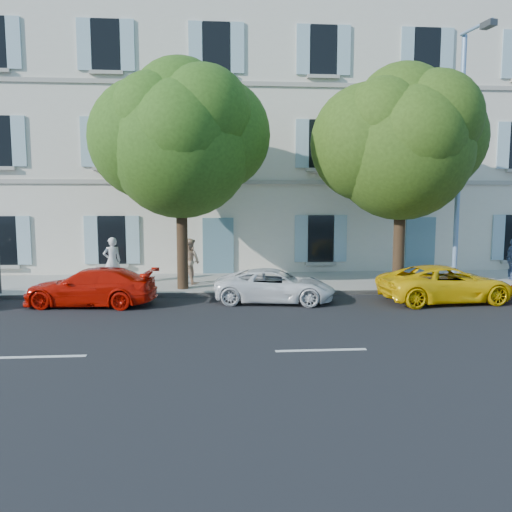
{
  "coord_description": "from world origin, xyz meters",
  "views": [
    {
      "loc": [
        -2.23,
        -14.41,
        3.27
      ],
      "look_at": [
        -0.95,
        2.0,
        1.4
      ],
      "focal_mm": 35.0,
      "sensor_mm": 36.0,
      "label": 1
    }
  ],
  "objects": [
    {
      "name": "ground",
      "position": [
        0.0,
        0.0,
        0.0
      ],
      "size": [
        90.0,
        90.0,
        0.0
      ],
      "primitive_type": "plane",
      "color": "black"
    },
    {
      "name": "sidewalk",
      "position": [
        0.0,
        4.45,
        0.07
      ],
      "size": [
        36.0,
        4.5,
        0.15
      ],
      "primitive_type": "cube",
      "color": "#A09E96",
      "rests_on": "ground"
    },
    {
      "name": "kerb",
      "position": [
        0.0,
        2.28,
        0.08
      ],
      "size": [
        36.0,
        0.16,
        0.16
      ],
      "primitive_type": "cube",
      "color": "#9E998E",
      "rests_on": "ground"
    },
    {
      "name": "building",
      "position": [
        0.0,
        10.2,
        6.0
      ],
      "size": [
        28.0,
        7.0,
        12.0
      ],
      "primitive_type": "cube",
      "color": "beige",
      "rests_on": "ground"
    },
    {
      "name": "car_red_coupe",
      "position": [
        -6.15,
        1.15,
        0.58
      ],
      "size": [
        4.18,
        2.09,
        1.16
      ],
      "primitive_type": "imported",
      "rotation": [
        0.0,
        0.0,
        4.59
      ],
      "color": "red",
      "rests_on": "ground"
    },
    {
      "name": "car_white_coupe",
      "position": [
        -0.41,
        1.22,
        0.53
      ],
      "size": [
        4.04,
        2.34,
        1.06
      ],
      "primitive_type": "imported",
      "rotation": [
        0.0,
        0.0,
        1.41
      ],
      "color": "white",
      "rests_on": "ground"
    },
    {
      "name": "car_yellow_supercar",
      "position": [
        5.05,
        0.81,
        0.59
      ],
      "size": [
        4.38,
        2.32,
        1.18
      ],
      "primitive_type": "imported",
      "rotation": [
        0.0,
        0.0,
        1.66
      ],
      "color": "yellow",
      "rests_on": "ground"
    },
    {
      "name": "tree_left",
      "position": [
        -3.46,
        3.06,
        5.07
      ],
      "size": [
        4.93,
        4.93,
        7.64
      ],
      "color": "#3A2819",
      "rests_on": "sidewalk"
    },
    {
      "name": "tree_right",
      "position": [
        4.21,
        2.8,
        4.97
      ],
      "size": [
        4.87,
        4.87,
        7.51
      ],
      "color": "#3A2819",
      "rests_on": "sidewalk"
    },
    {
      "name": "street_lamp",
      "position": [
        6.36,
        2.76,
        5.15
      ],
      "size": [
        0.38,
        1.89,
        8.83
      ],
      "color": "#7293BF",
      "rests_on": "sidewalk"
    },
    {
      "name": "pedestrian_a",
      "position": [
        -6.09,
        4.07,
        1.03
      ],
      "size": [
        0.75,
        0.63,
        1.75
      ],
      "primitive_type": "imported",
      "rotation": [
        0.0,
        0.0,
        3.54
      ],
      "color": "silver",
      "rests_on": "sidewalk"
    },
    {
      "name": "pedestrian_b",
      "position": [
        -3.25,
        4.1,
        0.99
      ],
      "size": [
        1.03,
        1.03,
        1.69
      ],
      "primitive_type": "imported",
      "rotation": [
        0.0,
        0.0,
        2.37
      ],
      "color": "tan",
      "rests_on": "sidewalk"
    }
  ]
}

